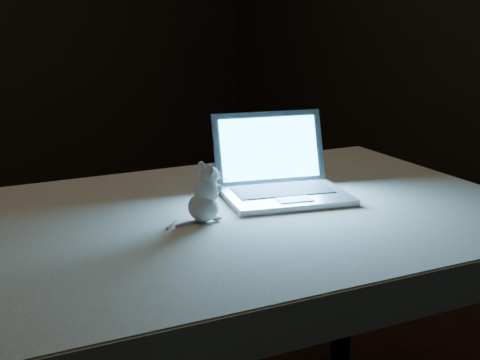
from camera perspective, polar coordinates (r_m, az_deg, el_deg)
table at (r=2.06m, az=-0.94°, el=-14.14°), size 1.74×1.32×0.83m
tablecloth at (r=1.89m, az=-1.11°, el=-4.37°), size 1.91×1.53×0.10m
laptop at (r=1.99m, az=3.87°, el=1.68°), size 0.44×0.42×0.24m
plush_mouse at (r=1.80m, az=-3.05°, el=-1.06°), size 0.14×0.14×0.15m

